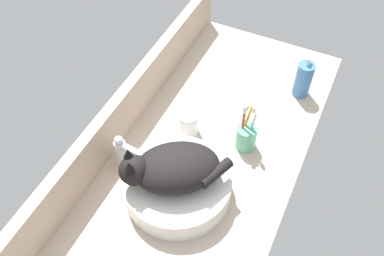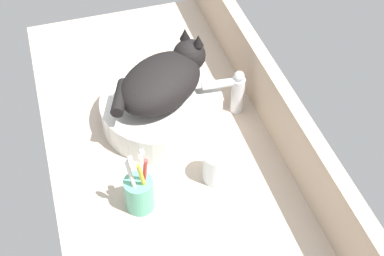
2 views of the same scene
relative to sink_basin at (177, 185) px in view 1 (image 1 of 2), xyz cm
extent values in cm
cube|color=#B2A08E|center=(14.63, -1.15, -5.92)|extent=(137.39, 61.12, 4.00)
cube|color=tan|center=(14.63, 27.61, 4.43)|extent=(137.39, 3.60, 16.69)
cylinder|color=silver|center=(0.00, 0.00, 0.00)|extent=(32.52, 32.52, 7.84)
ellipsoid|color=black|center=(0.00, 0.00, 9.42)|extent=(28.21, 30.23, 11.00)
sphere|color=black|center=(-6.76, 9.76, 10.92)|extent=(8.80, 8.80, 8.80)
cone|color=black|center=(-9.14, 9.33, 16.32)|extent=(2.80, 2.80, 3.20)
cone|color=black|center=(-5.52, 11.84, 16.32)|extent=(2.80, 2.80, 3.20)
cylinder|color=black|center=(2.91, -10.91, 9.92)|extent=(11.42, 6.92, 3.20)
cylinder|color=silver|center=(2.13, 20.76, 1.58)|extent=(3.60, 3.60, 11.00)
cylinder|color=silver|center=(1.62, 15.78, 6.48)|extent=(3.21, 10.17, 2.20)
sphere|color=silver|center=(2.13, 20.76, 8.28)|extent=(2.80, 2.80, 2.80)
cylinder|color=#3F72B2|center=(57.66, -21.82, 3.01)|extent=(6.14, 6.14, 13.85)
cylinder|color=silver|center=(57.66, -21.82, 11.33)|extent=(1.20, 1.20, 2.80)
cylinder|color=silver|center=(58.86, -21.82, 12.73)|extent=(2.20, 1.00, 1.00)
cylinder|color=#5BB28E|center=(25.91, -12.18, 0.54)|extent=(6.83, 6.83, 8.93)
cylinder|color=yellow|center=(26.90, -11.02, 4.98)|extent=(3.39, 3.02, 16.93)
cube|color=white|center=(26.90, -11.02, 13.48)|extent=(1.55, 1.09, 2.63)
cylinder|color=#D13838|center=(25.52, -10.61, 4.98)|extent=(4.36, 1.76, 16.85)
cube|color=white|center=(25.52, -10.61, 13.48)|extent=(1.67, 0.92, 2.63)
cylinder|color=white|center=(26.94, -13.22, 4.98)|extent=(2.93, 2.92, 16.97)
cube|color=white|center=(26.94, -13.22, 13.48)|extent=(1.49, 1.08, 2.60)
cylinder|color=white|center=(23.31, 7.53, 0.39)|extent=(6.70, 6.70, 8.61)
cylinder|color=silver|center=(23.31, 7.53, -1.08)|extent=(5.89, 5.89, 5.67)
camera|label=1|loc=(-60.25, -33.49, 109.91)|focal=40.00mm
camera|label=2|loc=(100.16, -22.20, 100.11)|focal=50.00mm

